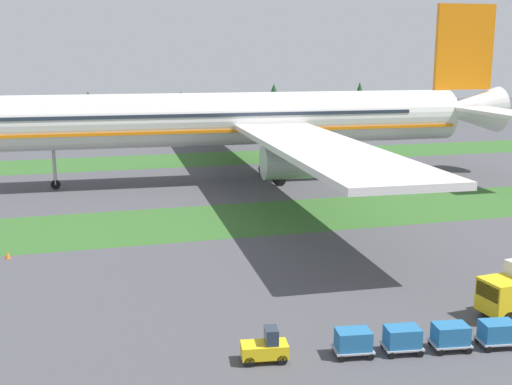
% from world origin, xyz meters
% --- Properties ---
extents(grass_strip_near, '(320.00, 13.70, 0.01)m').
position_xyz_m(grass_strip_near, '(0.00, 41.71, 0.00)').
color(grass_strip_near, '#336028').
rests_on(grass_strip_near, ground).
extents(grass_strip_far, '(320.00, 13.70, 0.01)m').
position_xyz_m(grass_strip_far, '(0.00, 81.12, 0.00)').
color(grass_strip_far, '#336028').
rests_on(grass_strip_far, ground).
extents(airliner, '(72.00, 88.34, 23.59)m').
position_xyz_m(airliner, '(10.06, 61.30, 8.45)').
color(airliner, silver).
rests_on(airliner, ground).
extents(baggage_tug, '(2.76, 1.65, 1.97)m').
position_xyz_m(baggage_tug, '(-3.49, 10.59, 0.81)').
color(baggage_tug, yellow).
rests_on(baggage_tug, ground).
extents(cargo_dolly_lead, '(2.39, 1.79, 1.55)m').
position_xyz_m(cargo_dolly_lead, '(1.48, 9.90, 0.92)').
color(cargo_dolly_lead, '#A3A3A8').
rests_on(cargo_dolly_lead, ground).
extents(cargo_dolly_second, '(2.39, 1.79, 1.55)m').
position_xyz_m(cargo_dolly_second, '(4.35, 9.49, 0.92)').
color(cargo_dolly_second, '#A3A3A8').
rests_on(cargo_dolly_second, ground).
extents(cargo_dolly_third, '(2.39, 1.79, 1.55)m').
position_xyz_m(cargo_dolly_third, '(7.23, 9.09, 0.92)').
color(cargo_dolly_third, '#A3A3A8').
rests_on(cargo_dolly_third, ground).
extents(cargo_dolly_fourth, '(2.39, 1.79, 1.55)m').
position_xyz_m(cargo_dolly_fourth, '(10.10, 8.69, 0.92)').
color(cargo_dolly_fourth, '#A3A3A8').
rests_on(cargo_dolly_fourth, ground).
extents(taxiway_marker_0, '(0.44, 0.44, 0.58)m').
position_xyz_m(taxiway_marker_0, '(-19.15, 34.18, 0.29)').
color(taxiway_marker_0, orange).
rests_on(taxiway_marker_0, ground).
extents(distant_tree_line, '(158.06, 10.36, 12.45)m').
position_xyz_m(distant_tree_line, '(-2.78, 125.46, 6.86)').
color(distant_tree_line, '#4C3823').
rests_on(distant_tree_line, ground).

